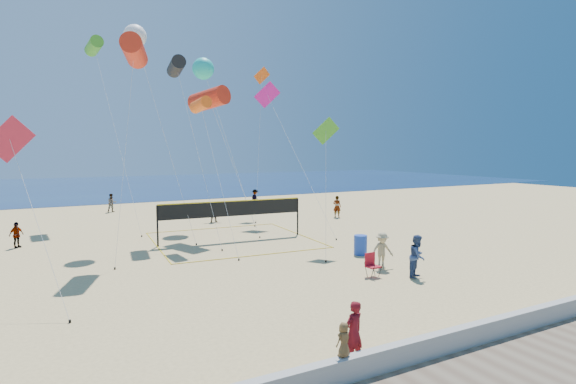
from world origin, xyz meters
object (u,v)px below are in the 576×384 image
woman (354,332)px  camp_chair (372,263)px  trash_barrel (360,245)px  volleyball_net (232,213)px

woman → camp_chair: woman is taller
trash_barrel → camp_chair: bearing=-120.3°
volleyball_net → camp_chair: bearing=-73.2°
camp_chair → volleyball_net: volleyball_net is taller
woman → trash_barrel: bearing=-140.6°
woman → camp_chair: 8.23m
woman → trash_barrel: woman is taller
trash_barrel → volleyball_net: size_ratio=0.11×
woman → volleyball_net: bearing=-112.9°
woman → trash_barrel: 12.27m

